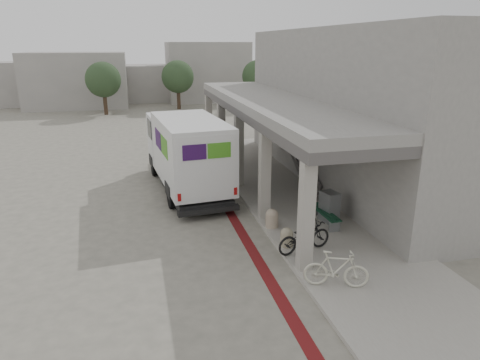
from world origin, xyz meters
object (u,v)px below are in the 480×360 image
object	(u,v)px
bicycle_black	(304,237)
fedex_truck	(186,151)
utility_cabinet	(329,206)
bicycle_cream	(336,269)
bench	(324,215)

from	to	relation	value
bicycle_black	fedex_truck	bearing A→B (deg)	7.21
fedex_truck	utility_cabinet	bearing A→B (deg)	-53.94
bicycle_cream	fedex_truck	bearing A→B (deg)	37.95
bicycle_black	bicycle_cream	size ratio (longest dim) A/B	1.09
bench	utility_cabinet	bearing A→B (deg)	29.76
bicycle_black	bicycle_cream	bearing A→B (deg)	167.70
bench	bicycle_black	distance (m)	2.47
utility_cabinet	bicycle_cream	xyz separation A→B (m)	(-1.75, -4.18, -0.03)
bench	bicycle_cream	bearing A→B (deg)	-112.32
utility_cabinet	bicycle_black	xyz separation A→B (m)	(-1.80, -2.06, -0.06)
bench	bicycle_black	size ratio (longest dim) A/B	1.01
bench	bicycle_cream	world-z (taller)	bicycle_cream
bench	fedex_truck	bearing A→B (deg)	127.21
fedex_truck	bench	world-z (taller)	fedex_truck
fedex_truck	bicycle_black	bearing A→B (deg)	-74.48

